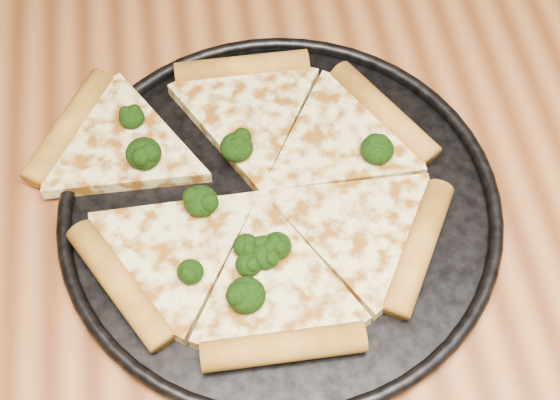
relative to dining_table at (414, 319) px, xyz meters
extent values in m
cube|color=#94562D|center=(0.00, 0.00, 0.07)|extent=(1.20, 0.90, 0.04)
cylinder|color=black|center=(-0.11, 0.07, 0.09)|extent=(0.34, 0.34, 0.01)
torus|color=black|center=(-0.11, 0.07, 0.10)|extent=(0.36, 0.36, 0.01)
cylinder|color=#C38930|center=(-0.01, 0.15, 0.11)|extent=(0.08, 0.11, 0.02)
cylinder|color=#C38930|center=(-0.12, 0.21, 0.11)|extent=(0.12, 0.02, 0.02)
cylinder|color=#C38930|center=(-0.27, 0.17, 0.11)|extent=(0.08, 0.11, 0.02)
cylinder|color=#C38930|center=(-0.24, 0.02, 0.11)|extent=(0.08, 0.11, 0.02)
cylinder|color=#C38930|center=(-0.12, -0.05, 0.11)|extent=(0.12, 0.02, 0.02)
cylinder|color=#C38930|center=(-0.01, 0.01, 0.11)|extent=(0.08, 0.11, 0.02)
ellipsoid|color=black|center=(-0.02, 0.10, 0.12)|extent=(0.03, 0.03, 0.02)
ellipsoid|color=black|center=(-0.14, 0.01, 0.12)|extent=(0.02, 0.02, 0.02)
ellipsoid|color=black|center=(-0.13, 0.03, 0.12)|extent=(0.02, 0.02, 0.01)
ellipsoid|color=black|center=(-0.22, 0.17, 0.12)|extent=(0.02, 0.02, 0.02)
ellipsoid|color=black|center=(-0.12, 0.03, 0.12)|extent=(0.02, 0.02, 0.02)
ellipsoid|color=black|center=(-0.14, 0.12, 0.12)|extent=(0.03, 0.03, 0.02)
ellipsoid|color=black|center=(-0.17, 0.07, 0.12)|extent=(0.03, 0.03, 0.02)
ellipsoid|color=black|center=(-0.14, -0.01, 0.12)|extent=(0.03, 0.03, 0.02)
ellipsoid|color=black|center=(-0.13, 0.02, 0.12)|extent=(0.02, 0.02, 0.02)
ellipsoid|color=black|center=(-0.14, 0.03, 0.12)|extent=(0.02, 0.02, 0.02)
ellipsoid|color=black|center=(-0.21, 0.13, 0.12)|extent=(0.03, 0.03, 0.02)
ellipsoid|color=black|center=(-0.18, 0.01, 0.12)|extent=(0.02, 0.02, 0.02)
camera|label=1|loc=(-0.16, -0.26, 0.65)|focal=51.41mm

